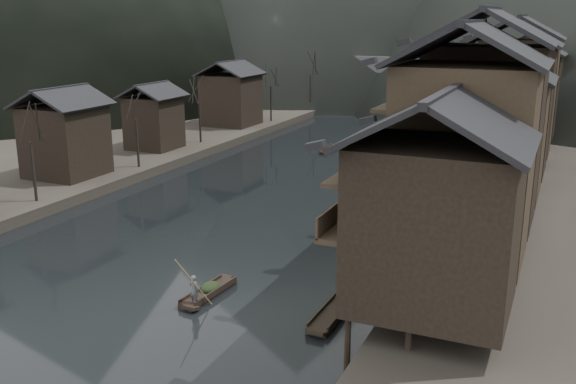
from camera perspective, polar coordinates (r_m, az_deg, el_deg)
The scene contains 12 objects.
water at distance 44.57m, azimuth -7.87°, elevation -5.07°, with size 300.00×300.00×0.00m, color black.
left_bank at distance 95.83m, azimuth -13.28°, elevation 6.05°, with size 40.00×200.00×1.20m, color #2D2823.
stilt_houses at distance 54.90m, azimuth 18.65°, elevation 7.90°, with size 9.00×67.60×16.18m.
left_houses at distance 70.75m, azimuth -13.74°, elevation 6.98°, with size 8.10×53.20×8.73m.
bare_trees at distance 73.70m, azimuth -8.64°, elevation 8.23°, with size 3.90×75.24×7.81m.
moored_sampans at distance 61.96m, azimuth 13.64°, elevation 0.68°, with size 3.32×65.22×0.47m.
midriver_boats at distance 83.50m, azimuth 7.81°, elevation 4.71°, with size 8.31×21.23×0.44m.
stone_bridge at distance 110.14m, azimuth 12.27°, elevation 9.64°, with size 40.00×6.00×9.00m.
hero_sampan at distance 37.38m, azimuth -7.07°, elevation -8.83°, with size 1.35×4.91×0.43m.
cargo_heap at distance 37.34m, azimuth -6.94°, elevation -7.93°, with size 1.07×1.40×0.64m, color black.
boatman at distance 35.56m, azimuth -8.36°, elevation -8.27°, with size 0.63×0.41×1.72m, color #535455.
bamboo_pole at distance 34.47m, azimuth -8.25°, elevation -4.16°, with size 0.06×0.06×4.47m, color #8C7A51.
Camera 1 is at (22.31, -35.36, 15.45)m, focal length 40.00 mm.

